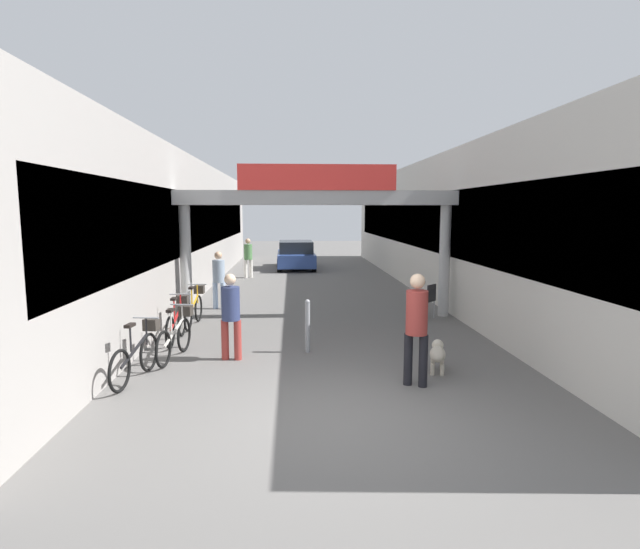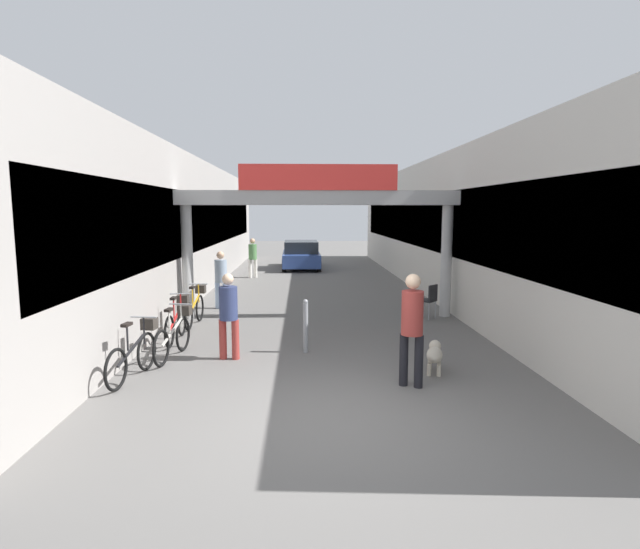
{
  "view_description": "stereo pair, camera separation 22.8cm",
  "coord_description": "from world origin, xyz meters",
  "px_view_note": "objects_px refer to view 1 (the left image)",
  "views": [
    {
      "loc": [
        -0.64,
        -6.33,
        2.76
      ],
      "look_at": [
        0.0,
        5.1,
        1.3
      ],
      "focal_mm": 28.0,
      "sensor_mm": 36.0,
      "label": 1
    },
    {
      "loc": [
        -0.42,
        -6.34,
        2.76
      ],
      "look_at": [
        0.0,
        5.1,
        1.3
      ],
      "focal_mm": 28.0,
      "sensor_mm": 36.0,
      "label": 2
    }
  ],
  "objects_px": {
    "bicycle_black_nearest": "(138,353)",
    "bicycle_orange_farthest": "(194,307)",
    "bicycle_silver_second": "(176,335)",
    "pedestrian_with_dog": "(417,322)",
    "pedestrian_carrying_crate": "(219,276)",
    "cafe_chair_black_nearer": "(428,298)",
    "bollard_post_metal": "(307,326)",
    "pedestrian_companion": "(231,311)",
    "bicycle_red_third": "(177,321)",
    "parked_car_blue": "(296,255)",
    "pedestrian_elderly_walking": "(248,255)",
    "dog_on_leash": "(438,353)"
  },
  "relations": [
    {
      "from": "bicycle_black_nearest",
      "to": "bicycle_orange_farthest",
      "type": "distance_m",
      "value": 3.91
    },
    {
      "from": "bicycle_silver_second",
      "to": "bicycle_orange_farthest",
      "type": "height_order",
      "value": "same"
    },
    {
      "from": "pedestrian_with_dog",
      "to": "pedestrian_carrying_crate",
      "type": "distance_m",
      "value": 7.66
    },
    {
      "from": "cafe_chair_black_nearer",
      "to": "bicycle_silver_second",
      "type": "bearing_deg",
      "value": -150.84
    },
    {
      "from": "bollard_post_metal",
      "to": "pedestrian_companion",
      "type": "bearing_deg",
      "value": -164.46
    },
    {
      "from": "bicycle_red_third",
      "to": "parked_car_blue",
      "type": "xyz_separation_m",
      "value": [
        2.64,
        13.5,
        0.21
      ]
    },
    {
      "from": "pedestrian_companion",
      "to": "bicycle_orange_farthest",
      "type": "bearing_deg",
      "value": 112.99
    },
    {
      "from": "pedestrian_elderly_walking",
      "to": "dog_on_leash",
      "type": "bearing_deg",
      "value": -70.89
    },
    {
      "from": "pedestrian_companion",
      "to": "bollard_post_metal",
      "type": "height_order",
      "value": "pedestrian_companion"
    },
    {
      "from": "bollard_post_metal",
      "to": "parked_car_blue",
      "type": "xyz_separation_m",
      "value": [
        -0.11,
        14.53,
        0.11
      ]
    },
    {
      "from": "bicycle_black_nearest",
      "to": "parked_car_blue",
      "type": "xyz_separation_m",
      "value": [
        2.73,
        15.92,
        0.21
      ]
    },
    {
      "from": "pedestrian_elderly_walking",
      "to": "bicycle_black_nearest",
      "type": "xyz_separation_m",
      "value": [
        -0.73,
        -12.6,
        -0.5
      ]
    },
    {
      "from": "dog_on_leash",
      "to": "bicycle_silver_second",
      "type": "distance_m",
      "value": 4.82
    },
    {
      "from": "pedestrian_with_dog",
      "to": "pedestrian_companion",
      "type": "relative_size",
      "value": 1.11
    },
    {
      "from": "pedestrian_carrying_crate",
      "to": "cafe_chair_black_nearer",
      "type": "height_order",
      "value": "pedestrian_carrying_crate"
    },
    {
      "from": "bicycle_black_nearest",
      "to": "bicycle_red_third",
      "type": "distance_m",
      "value": 2.42
    },
    {
      "from": "bicycle_red_third",
      "to": "bicycle_silver_second",
      "type": "bearing_deg",
      "value": -78.2
    },
    {
      "from": "bicycle_orange_farthest",
      "to": "parked_car_blue",
      "type": "bearing_deg",
      "value": 77.96
    },
    {
      "from": "pedestrian_with_dog",
      "to": "bollard_post_metal",
      "type": "distance_m",
      "value": 2.63
    },
    {
      "from": "dog_on_leash",
      "to": "cafe_chair_black_nearer",
      "type": "bearing_deg",
      "value": 76.85
    },
    {
      "from": "dog_on_leash",
      "to": "bicycle_silver_second",
      "type": "height_order",
      "value": "bicycle_silver_second"
    },
    {
      "from": "pedestrian_with_dog",
      "to": "bollard_post_metal",
      "type": "height_order",
      "value": "pedestrian_with_dog"
    },
    {
      "from": "bicycle_silver_second",
      "to": "cafe_chair_black_nearer",
      "type": "relative_size",
      "value": 1.89
    },
    {
      "from": "dog_on_leash",
      "to": "bollard_post_metal",
      "type": "relative_size",
      "value": 0.68
    },
    {
      "from": "pedestrian_with_dog",
      "to": "bicycle_red_third",
      "type": "height_order",
      "value": "pedestrian_with_dog"
    },
    {
      "from": "pedestrian_elderly_walking",
      "to": "pedestrian_companion",
      "type": "bearing_deg",
      "value": -86.64
    },
    {
      "from": "dog_on_leash",
      "to": "bicycle_orange_farthest",
      "type": "height_order",
      "value": "bicycle_orange_farthest"
    },
    {
      "from": "bicycle_silver_second",
      "to": "cafe_chair_black_nearer",
      "type": "height_order",
      "value": "bicycle_silver_second"
    },
    {
      "from": "bicycle_silver_second",
      "to": "bicycle_red_third",
      "type": "distance_m",
      "value": 1.26
    },
    {
      "from": "bicycle_silver_second",
      "to": "pedestrian_companion",
      "type": "bearing_deg",
      "value": -10.24
    },
    {
      "from": "pedestrian_with_dog",
      "to": "bicycle_black_nearest",
      "type": "height_order",
      "value": "pedestrian_with_dog"
    },
    {
      "from": "pedestrian_with_dog",
      "to": "bicycle_red_third",
      "type": "relative_size",
      "value": 1.06
    },
    {
      "from": "pedestrian_carrying_crate",
      "to": "bicycle_red_third",
      "type": "height_order",
      "value": "pedestrian_carrying_crate"
    },
    {
      "from": "pedestrian_elderly_walking",
      "to": "bicycle_silver_second",
      "type": "distance_m",
      "value": 11.43
    },
    {
      "from": "pedestrian_carrying_crate",
      "to": "bicycle_silver_second",
      "type": "distance_m",
      "value": 4.77
    },
    {
      "from": "pedestrian_with_dog",
      "to": "bicycle_orange_farthest",
      "type": "bearing_deg",
      "value": 133.83
    },
    {
      "from": "parked_car_blue",
      "to": "cafe_chair_black_nearer",
      "type": "bearing_deg",
      "value": -74.01
    },
    {
      "from": "bicycle_silver_second",
      "to": "parked_car_blue",
      "type": "distance_m",
      "value": 14.93
    },
    {
      "from": "dog_on_leash",
      "to": "bicycle_orange_farthest",
      "type": "xyz_separation_m",
      "value": [
        -4.88,
        3.79,
        0.12
      ]
    },
    {
      "from": "pedestrian_companion",
      "to": "bicycle_black_nearest",
      "type": "relative_size",
      "value": 0.97
    },
    {
      "from": "bicycle_black_nearest",
      "to": "bollard_post_metal",
      "type": "height_order",
      "value": "bollard_post_metal"
    },
    {
      "from": "bollard_post_metal",
      "to": "pedestrian_with_dog",
      "type": "bearing_deg",
      "value": -50.27
    },
    {
      "from": "pedestrian_companion",
      "to": "pedestrian_elderly_walking",
      "type": "distance_m",
      "value": 11.62
    },
    {
      "from": "bicycle_black_nearest",
      "to": "bicycle_orange_farthest",
      "type": "relative_size",
      "value": 0.99
    },
    {
      "from": "pedestrian_with_dog",
      "to": "pedestrian_companion",
      "type": "distance_m",
      "value": 3.47
    },
    {
      "from": "dog_on_leash",
      "to": "bicycle_black_nearest",
      "type": "bearing_deg",
      "value": -178.71
    },
    {
      "from": "pedestrian_carrying_crate",
      "to": "dog_on_leash",
      "type": "xyz_separation_m",
      "value": [
        4.58,
        -5.82,
        -0.62
      ]
    },
    {
      "from": "bicycle_red_third",
      "to": "bicycle_orange_farthest",
      "type": "relative_size",
      "value": 1.0
    },
    {
      "from": "dog_on_leash",
      "to": "bicycle_orange_farthest",
      "type": "bearing_deg",
      "value": 142.13
    },
    {
      "from": "pedestrian_elderly_walking",
      "to": "pedestrian_with_dog",
      "type": "bearing_deg",
      "value": -74.08
    }
  ]
}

